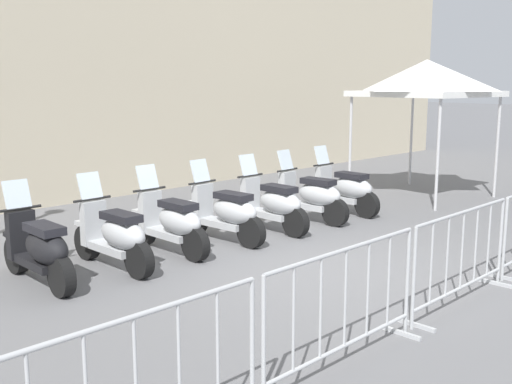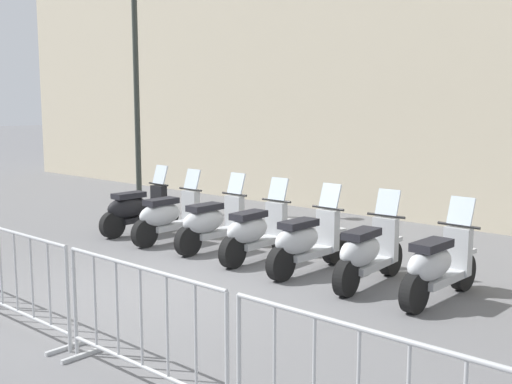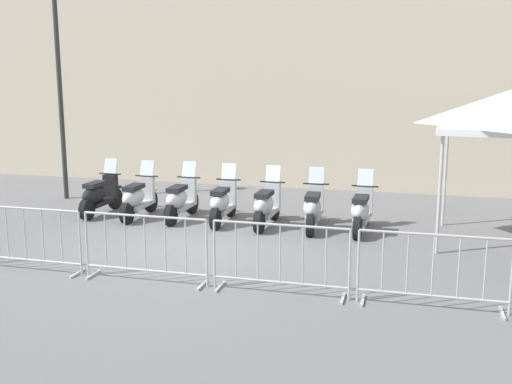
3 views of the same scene
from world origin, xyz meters
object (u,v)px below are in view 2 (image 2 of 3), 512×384
at_px(motorcycle_4, 306,242).
at_px(motorcycle_5, 367,253).
at_px(barrier_segment_3, 141,328).
at_px(motorcycle_1, 169,217).
at_px(motorcycle_3, 256,232).
at_px(barrier_segment_2, 16,281).
at_px(motorcycle_0, 137,210).
at_px(street_lamp, 136,65).
at_px(motorcycle_6, 438,266).
at_px(motorcycle_2, 213,223).

distance_m(motorcycle_4, motorcycle_5, 1.00).
relative_size(motorcycle_4, barrier_segment_3, 0.84).
relative_size(motorcycle_1, motorcycle_5, 1.00).
xyz_separation_m(motorcycle_3, barrier_segment_2, (0.34, -3.84, 0.07)).
height_order(motorcycle_0, street_lamp, street_lamp).
relative_size(motorcycle_5, motorcycle_6, 1.00).
relative_size(motorcycle_3, motorcycle_5, 1.00).
xyz_separation_m(motorcycle_0, motorcycle_1, (1.00, 0.01, 0.00)).
bearing_deg(motorcycle_5, motorcycle_0, -175.84).
bearing_deg(street_lamp, motorcycle_0, -33.85).
height_order(motorcycle_0, motorcycle_4, same).
relative_size(motorcycle_3, barrier_segment_2, 0.84).
bearing_deg(motorcycle_5, motorcycle_3, -175.82).
height_order(motorcycle_3, motorcycle_5, same).
height_order(motorcycle_0, motorcycle_6, same).
xyz_separation_m(motorcycle_5, barrier_segment_3, (0.48, -3.80, 0.07)).
height_order(motorcycle_1, motorcycle_3, same).
xyz_separation_m(motorcycle_2, street_lamp, (-3.90, 1.10, 2.77)).
xyz_separation_m(motorcycle_1, barrier_segment_2, (2.33, -3.64, 0.07)).
bearing_deg(motorcycle_4, barrier_segment_3, -68.15).
bearing_deg(barrier_segment_2, motorcycle_3, 95.07).
xyz_separation_m(motorcycle_0, motorcycle_3, (2.99, 0.22, 0.00)).
distance_m(motorcycle_5, barrier_segment_2, 4.32).
distance_m(motorcycle_1, motorcycle_3, 2.00).
height_order(motorcycle_3, street_lamp, street_lamp).
bearing_deg(motorcycle_4, motorcycle_1, -175.21).
bearing_deg(motorcycle_1, motorcycle_4, 4.79).
relative_size(motorcycle_0, motorcycle_2, 1.00).
distance_m(barrier_segment_2, street_lamp, 7.67).
relative_size(motorcycle_2, motorcycle_6, 1.00).
bearing_deg(street_lamp, motorcycle_2, -15.73).
bearing_deg(motorcycle_5, motorcycle_1, -174.96).
bearing_deg(motorcycle_0, motorcycle_1, 0.65).
relative_size(motorcycle_2, motorcycle_4, 1.00).
xyz_separation_m(barrier_segment_2, barrier_segment_3, (2.13, 0.19, 0.00)).
xyz_separation_m(motorcycle_0, motorcycle_5, (4.98, 0.36, 0.00)).
distance_m(motorcycle_6, barrier_segment_2, 4.85).
bearing_deg(barrier_segment_2, motorcycle_4, 80.51).
relative_size(motorcycle_1, street_lamp, 0.33).
height_order(motorcycle_1, motorcycle_4, same).
xyz_separation_m(motorcycle_4, barrier_segment_3, (1.48, -3.70, 0.07)).
height_order(barrier_segment_2, street_lamp, street_lamp).
xyz_separation_m(motorcycle_1, barrier_segment_3, (4.46, -3.45, 0.07)).
relative_size(motorcycle_3, motorcycle_6, 1.00).
xyz_separation_m(motorcycle_2, motorcycle_4, (1.99, 0.08, 0.00)).
xyz_separation_m(motorcycle_3, barrier_segment_3, (2.47, -3.65, 0.07)).
height_order(barrier_segment_3, street_lamp, street_lamp).
height_order(motorcycle_4, street_lamp, street_lamp).
distance_m(motorcycle_0, motorcycle_3, 3.00).
distance_m(motorcycle_6, barrier_segment_3, 3.91).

